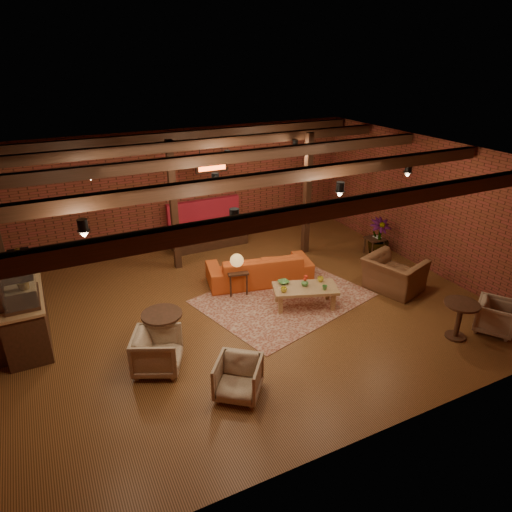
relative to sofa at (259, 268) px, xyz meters
name	(u,v)px	position (x,y,z in m)	size (l,w,h in m)	color
floor	(242,309)	(-0.90, -0.98, -0.36)	(10.00, 10.00, 0.00)	#3A250E
ceiling	(240,160)	(-0.90, -0.98, 2.84)	(10.00, 8.00, 0.02)	black
wall_back	(180,189)	(-0.90, 3.02, 1.24)	(10.00, 0.02, 3.20)	brown
wall_front	(371,348)	(-0.90, -4.98, 1.24)	(10.00, 0.02, 3.20)	brown
wall_right	(428,205)	(4.10, -0.98, 1.24)	(0.02, 8.00, 3.20)	brown
ceiling_beams	(240,167)	(-0.90, -0.98, 2.72)	(9.80, 6.40, 0.22)	black
ceiling_pipe	(210,161)	(-0.90, 0.62, 2.49)	(0.12, 0.12, 9.60)	black
post_left	(174,207)	(-1.50, 1.62, 1.24)	(0.16, 0.16, 3.20)	black
post_right	(307,195)	(1.90, 1.02, 1.24)	(0.16, 0.16, 3.20)	black
service_counter	(22,298)	(-5.00, 0.02, 0.44)	(0.80, 2.50, 1.60)	black
plant_counter	(23,273)	(-4.90, 0.22, 0.86)	(0.35, 0.39, 0.30)	#337F33
banquette	(208,229)	(-0.30, 2.57, 0.14)	(2.10, 0.70, 1.00)	maroon
service_sign	(212,167)	(-0.30, 2.12, 1.99)	(0.86, 0.06, 0.30)	#FF4F19
ceiling_spotlights	(240,178)	(-0.90, -0.98, 2.50)	(6.40, 4.40, 0.28)	black
rug	(283,298)	(0.12, -0.97, -0.35)	(3.45, 2.63, 0.01)	maroon
sofa	(259,268)	(0.00, 0.00, 0.00)	(2.44, 0.95, 0.71)	#B84619
coffee_table	(304,289)	(0.35, -1.44, 0.06)	(1.50, 1.10, 0.71)	#87603F
side_table_lamp	(237,263)	(-0.69, -0.26, 0.37)	(0.55, 0.55, 0.96)	black
round_table_left	(163,325)	(-2.78, -1.63, 0.16)	(0.73, 0.73, 0.76)	black
armchair_a	(157,350)	(-3.03, -2.15, 0.04)	(0.78, 0.73, 0.80)	beige
armchair_b	(238,376)	(-2.05, -3.35, 0.00)	(0.69, 0.65, 0.71)	beige
armchair_right	(394,269)	(2.56, -1.72, 0.17)	(1.20, 0.78, 1.05)	brown
side_table_book	(375,239)	(3.44, 0.02, 0.10)	(0.47, 0.47, 0.51)	black
round_table_right	(460,315)	(2.36, -3.74, 0.15)	(0.64, 0.64, 0.76)	black
armchair_far	(496,315)	(3.20, -3.91, 0.00)	(0.69, 0.65, 0.71)	beige
plant_tall	(383,200)	(3.50, -0.06, 1.19)	(1.73, 1.73, 3.09)	#4C7F4C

